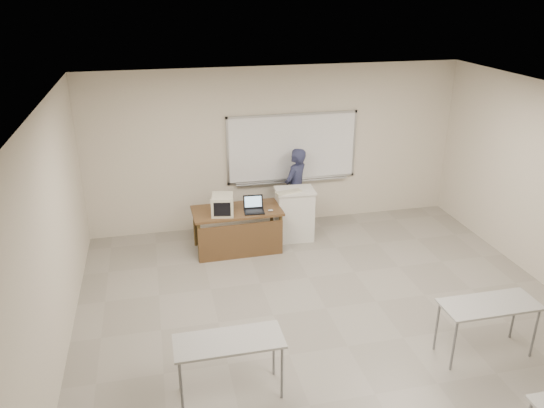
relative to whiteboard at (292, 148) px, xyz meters
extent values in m
cube|color=gray|center=(-0.30, -3.97, -1.49)|extent=(7.00, 8.00, 0.01)
cube|color=white|center=(0.00, 0.00, 0.02)|extent=(2.40, 0.03, 1.20)
cube|color=#B7BABC|center=(0.00, 0.00, 0.64)|extent=(2.48, 0.04, 0.04)
cube|color=#B7BABC|center=(0.00, 0.00, -0.60)|extent=(2.48, 0.04, 0.04)
cube|color=#B7BABC|center=(-1.22, 0.00, 0.02)|extent=(0.04, 0.04, 1.28)
cube|color=#B7BABC|center=(1.22, 0.00, 0.02)|extent=(0.04, 0.04, 1.28)
cube|color=#B7BABC|center=(0.00, -0.05, -0.64)|extent=(2.16, 0.07, 0.02)
cube|color=#A9AAA4|center=(-1.90, -4.47, -0.77)|extent=(1.20, 0.50, 0.03)
cylinder|color=slate|center=(-2.45, -4.67, -1.13)|extent=(0.03, 0.03, 0.70)
cylinder|color=slate|center=(-1.35, -4.67, -1.13)|extent=(0.03, 0.03, 0.70)
cylinder|color=slate|center=(-2.45, -4.27, -1.13)|extent=(0.03, 0.03, 0.70)
cylinder|color=slate|center=(-1.35, -4.27, -1.13)|extent=(0.03, 0.03, 0.70)
cube|color=#A9AAA4|center=(1.30, -4.47, -0.77)|extent=(1.20, 0.50, 0.03)
cylinder|color=slate|center=(0.75, -4.67, -1.13)|extent=(0.03, 0.03, 0.70)
cylinder|color=slate|center=(1.85, -4.67, -1.13)|extent=(0.03, 0.03, 0.70)
cylinder|color=slate|center=(0.75, -4.27, -1.13)|extent=(0.03, 0.03, 0.70)
cylinder|color=slate|center=(1.85, -4.27, -1.13)|extent=(0.03, 0.03, 0.70)
cube|color=brown|center=(-1.23, -0.95, -0.75)|extent=(1.51, 0.76, 0.04)
cube|color=brown|center=(-1.23, -1.31, -1.17)|extent=(1.44, 0.03, 0.63)
cylinder|color=#453417|center=(-1.93, -1.27, -1.13)|extent=(0.06, 0.06, 0.71)
cylinder|color=#453417|center=(-0.53, -1.27, -1.13)|extent=(0.06, 0.06, 0.71)
cylinder|color=#453417|center=(-1.93, -0.64, -1.13)|extent=(0.06, 0.06, 0.71)
cylinder|color=#453417|center=(-0.53, -0.64, -1.13)|extent=(0.06, 0.06, 0.71)
cube|color=white|center=(-0.15, -0.77, -1.02)|extent=(0.64, 0.46, 0.92)
cube|color=white|center=(-0.15, -0.77, -0.54)|extent=(0.68, 0.50, 0.04)
cube|color=beige|center=(-1.48, -1.05, -0.57)|extent=(0.35, 0.36, 0.33)
cube|color=beige|center=(-1.48, -1.26, -0.57)|extent=(0.36, 0.04, 0.34)
cube|color=black|center=(-1.48, -1.28, -0.57)|extent=(0.28, 0.01, 0.24)
cube|color=black|center=(-0.96, -1.13, -0.72)|extent=(0.34, 0.24, 0.02)
cube|color=black|center=(-0.96, -1.14, -0.71)|extent=(0.28, 0.14, 0.01)
cube|color=black|center=(-0.96, -0.98, -0.60)|extent=(0.34, 0.07, 0.23)
cube|color=#86A9C4|center=(-0.96, -0.99, -0.59)|extent=(0.29, 0.05, 0.18)
ellipsoid|color=#93969B|center=(-0.68, -1.15, -0.71)|extent=(0.10, 0.09, 0.03)
cube|color=beige|center=(-0.30, -0.89, -0.51)|extent=(0.49, 0.25, 0.03)
imported|color=black|center=(0.00, -0.27, -0.70)|extent=(0.67, 0.66, 1.55)
camera|label=1|loc=(-2.51, -9.21, 2.82)|focal=35.00mm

